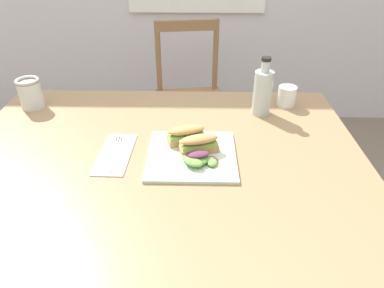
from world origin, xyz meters
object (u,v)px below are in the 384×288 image
Objects in this scene: sandwich_half_front at (199,144)px; fork_on_napkin at (116,150)px; dining_table at (160,191)px; plate_lunch at (192,155)px; chair_wooden_far at (190,99)px; cup_extra_side at (287,96)px; mason_jar_iced_tea at (31,95)px; bottle_cold_brew at (262,94)px; sandwich_half_back at (186,134)px.

sandwich_half_front is 0.67× the size of fork_on_napkin.
plate_lunch is at bearing 12.49° from dining_table.
cup_extra_side is (0.38, -0.67, 0.33)m from chair_wooden_far.
bottle_cold_brew is at bearing -2.24° from mason_jar_iced_tea.
sandwich_half_front is 0.26m from fork_on_napkin.
dining_table is 6.71× the size of fork_on_napkin.
dining_table is at bearing -19.22° from fork_on_napkin.
cup_extra_side is at bearing 29.52° from fork_on_napkin.
cup_extra_side is at bearing 46.01° from sandwich_half_front.
chair_wooden_far is 6.99× the size of sandwich_half_front.
bottle_cold_brew is at bearing -147.49° from cup_extra_side.
dining_table is 0.64m from mason_jar_iced_tea.
bottle_cold_brew is at bearing 49.56° from plate_lunch.
sandwich_half_front is 1.11× the size of mason_jar_iced_tea.
mason_jar_iced_tea is at bearing 156.64° from sandwich_half_back.
sandwich_half_front reaches higher than dining_table.
cup_extra_side is at bearing 2.02° from mason_jar_iced_tea.
fork_on_napkin is 0.55m from bottle_cold_brew.
dining_table is 0.16m from plate_lunch.
sandwich_half_front is at bearing -53.56° from sandwich_half_back.
chair_wooden_far reaches higher than fork_on_napkin.
chair_wooden_far is 1.06m from fork_on_napkin.
mason_jar_iced_tea is at bearing 152.10° from plate_lunch.
chair_wooden_far reaches higher than mason_jar_iced_tea.
fork_on_napkin is at bearing -168.85° from sandwich_half_back.
sandwich_half_back is (0.08, 0.09, 0.15)m from dining_table.
sandwich_half_back is at bearing -142.06° from cup_extra_side.
mason_jar_iced_tea is 1.47× the size of cup_extra_side.
sandwich_half_back is (-0.04, 0.05, 0.00)m from sandwich_half_front.
mason_jar_iced_tea reaches higher than cup_extra_side.
sandwich_half_back is at bearing 105.39° from plate_lunch.
mason_jar_iced_tea is (-0.59, 0.25, 0.01)m from sandwich_half_back.
cup_extra_side is at bearing 32.51° from bottle_cold_brew.
mason_jar_iced_tea is 0.96m from cup_extra_side.
dining_table is 5.91× the size of bottle_cold_brew.
plate_lunch is 1.42× the size of fork_on_napkin.
chair_wooden_far is 0.87m from bottle_cold_brew.
fork_on_napkin is (-0.20, -1.00, 0.30)m from chair_wooden_far.
chair_wooden_far is 0.84m from cup_extra_side.
mason_jar_iced_tea reaches higher than sandwich_half_back.
fork_on_napkin is at bearing -101.28° from chair_wooden_far.
chair_wooden_far is 4.12× the size of bottle_cold_brew.
sandwich_half_back is (0.01, -0.96, 0.33)m from chair_wooden_far.
sandwich_half_back reaches higher than plate_lunch.
plate_lunch is (0.03, -1.03, 0.30)m from chair_wooden_far.
chair_wooden_far reaches higher than dining_table.
mason_jar_iced_tea reaches higher than dining_table.
mason_jar_iced_tea is (-0.38, 0.30, 0.04)m from fork_on_napkin.
bottle_cold_brew reaches higher than chair_wooden_far.
chair_wooden_far is 11.37× the size of cup_extra_side.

